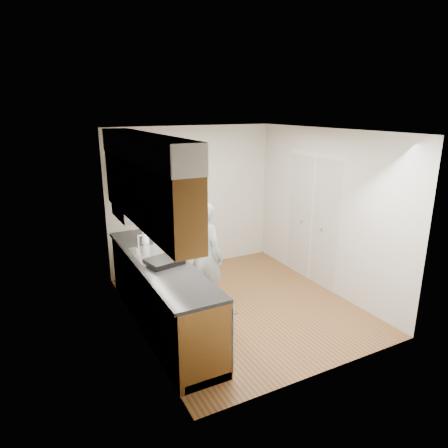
% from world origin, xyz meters
% --- Properties ---
extents(floor, '(3.50, 3.50, 0.00)m').
position_xyz_m(floor, '(0.00, 0.00, 0.00)').
color(floor, olive).
rests_on(floor, ground).
extents(ceiling, '(3.50, 3.50, 0.00)m').
position_xyz_m(ceiling, '(0.00, 0.00, 2.50)').
color(ceiling, white).
rests_on(ceiling, wall_left).
extents(wall_left, '(0.02, 3.50, 2.50)m').
position_xyz_m(wall_left, '(-1.50, 0.00, 1.25)').
color(wall_left, silver).
rests_on(wall_left, floor).
extents(wall_right, '(0.02, 3.50, 2.50)m').
position_xyz_m(wall_right, '(1.50, 0.00, 1.25)').
color(wall_right, silver).
rests_on(wall_right, floor).
extents(wall_back, '(3.00, 0.02, 2.50)m').
position_xyz_m(wall_back, '(0.00, 1.75, 1.25)').
color(wall_back, silver).
rests_on(wall_back, floor).
extents(counter, '(0.64, 2.80, 1.30)m').
position_xyz_m(counter, '(-1.20, -0.00, 0.49)').
color(counter, brown).
rests_on(counter, floor).
extents(upper_cabinets, '(0.47, 2.80, 1.21)m').
position_xyz_m(upper_cabinets, '(-1.33, 0.05, 1.95)').
color(upper_cabinets, brown).
rests_on(upper_cabinets, wall_left).
extents(closet_door, '(0.02, 1.22, 2.05)m').
position_xyz_m(closet_door, '(1.49, 0.30, 1.02)').
color(closet_door, white).
rests_on(closet_door, wall_right).
extents(floor_mat, '(0.66, 0.92, 0.02)m').
position_xyz_m(floor_mat, '(-0.49, 0.17, 0.01)').
color(floor_mat, slate).
rests_on(floor_mat, floor).
extents(person, '(0.66, 0.75, 1.78)m').
position_xyz_m(person, '(-0.49, 0.17, 0.90)').
color(person, '#95ACB6').
rests_on(person, floor_mat).
extents(soap_bottle_a, '(0.12, 0.12, 0.28)m').
position_xyz_m(soap_bottle_a, '(-1.19, 0.63, 1.08)').
color(soap_bottle_a, white).
rests_on(soap_bottle_a, counter).
extents(soap_bottle_b, '(0.13, 0.13, 0.20)m').
position_xyz_m(soap_bottle_b, '(-1.02, 0.65, 1.04)').
color(soap_bottle_b, white).
rests_on(soap_bottle_b, counter).
extents(soap_bottle_c, '(0.20, 0.20, 0.19)m').
position_xyz_m(soap_bottle_c, '(-1.09, 0.95, 1.03)').
color(soap_bottle_c, white).
rests_on(soap_bottle_c, counter).
extents(steel_can, '(0.07, 0.07, 0.12)m').
position_xyz_m(steel_can, '(-1.01, 0.61, 1.00)').
color(steel_can, '#A5A5AA').
rests_on(steel_can, counter).
extents(dish_rack, '(0.48, 0.43, 0.06)m').
position_xyz_m(dish_rack, '(-1.20, -0.17, 0.97)').
color(dish_rack, black).
rests_on(dish_rack, counter).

